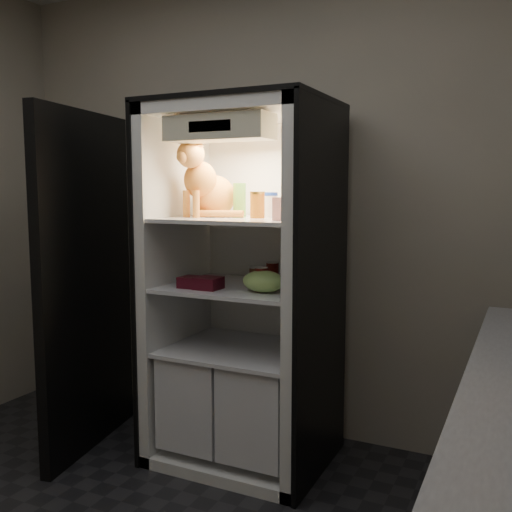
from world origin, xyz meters
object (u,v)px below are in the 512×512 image
Objects in this scene: salsa_jar at (257,205)px; soda_can_c at (261,279)px; parmesan_shaker at (240,200)px; cream_carton at (281,209)px; refrigerator at (246,311)px; soda_can_b at (295,276)px; condiment_jar at (256,275)px; grape_bag at (264,281)px; berry_box_right at (208,283)px; tabby_cat at (207,186)px; mayo_tub at (269,204)px; berry_box_left at (192,282)px; pepper_jar at (304,197)px; soda_can_a at (272,274)px.

salsa_jar is 1.12× the size of soda_can_c.
parmesan_shaker is 1.64× the size of cream_carton.
soda_can_b is at bearing -3.93° from refrigerator.
parmesan_shaker is 1.91× the size of condiment_jar.
grape_bag is 1.77× the size of berry_box_right.
tabby_cat reaches higher than soda_can_c.
refrigerator reaches higher than mayo_tub.
parmesan_shaker is at bearing 152.75° from salsa_jar.
tabby_cat is 2.01× the size of grape_bag.
berry_box_right is at bearing -47.10° from tabby_cat.
cream_carton is 0.84× the size of soda_can_b.
salsa_jar reaches higher than grape_bag.
tabby_cat is 0.62m from grape_bag.
salsa_jar is (0.14, -0.07, -0.02)m from parmesan_shaker.
tabby_cat is 0.66m from soda_can_b.
salsa_jar is at bearing -169.44° from soda_can_b.
soda_can_b reaches higher than berry_box_left.
parmesan_shaker reaches higher than cream_carton.
parmesan_shaker is 0.40m from condiment_jar.
salsa_jar is at bearing -30.20° from refrigerator.
salsa_jar is at bearing -153.64° from pepper_jar.
refrigerator is 0.34m from grape_bag.
refrigerator is 0.31m from berry_box_right.
parmesan_shaker is 1.38× the size of soda_can_b.
cream_carton is 0.36m from soda_can_c.
soda_can_a is (0.15, 0.01, 0.21)m from refrigerator.
berry_box_right is at bearing -116.94° from condiment_jar.
berry_box_right is at bearing -144.88° from pepper_jar.
parmesan_shaker is at bearing 78.90° from berry_box_right.
salsa_jar reaches higher than berry_box_right.
parmesan_shaker is 1.47× the size of berry_box_right.
mayo_tub is (0.09, 0.09, 0.56)m from refrigerator.
refrigerator is at bearing 134.93° from soda_can_c.
condiment_jar is (-0.26, -0.02, -0.41)m from pepper_jar.
mayo_tub is 1.06× the size of soda_can_a.
grape_bag is at bearing -55.69° from condiment_jar.
berry_box_left is at bearing -121.34° from parmesan_shaker.
berry_box_right reaches higher than berry_box_left.
tabby_cat is at bearing -177.69° from soda_can_b.
condiment_jar is at bearing -176.37° from pepper_jar.
soda_can_c is at bearing -73.24° from mayo_tub.
tabby_cat is 0.53m from condiment_jar.
cream_carton is at bearing -9.75° from soda_can_c.
tabby_cat is at bearing 159.62° from grape_bag.
berry_box_right is (0.10, -0.00, 0.00)m from berry_box_left.
salsa_jar reaches higher than soda_can_a.
soda_can_b is at bearing 13.98° from tabby_cat.
soda_can_c is 0.03m from grape_bag.
tabby_cat reaches higher than parmesan_shaker.
grape_bag is at bearing -53.71° from salsa_jar.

